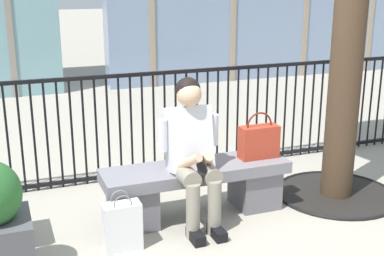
% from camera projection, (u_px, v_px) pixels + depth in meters
% --- Properties ---
extents(ground_plane, '(60.00, 60.00, 0.00)m').
position_uv_depth(ground_plane, '(196.00, 214.00, 4.48)').
color(ground_plane, '#A8A091').
extents(stone_bench, '(1.60, 0.44, 0.45)m').
position_uv_depth(stone_bench, '(196.00, 185.00, 4.41)').
color(stone_bench, slate).
rests_on(stone_bench, ground).
extents(seated_person_with_phone, '(0.52, 0.66, 1.21)m').
position_uv_depth(seated_person_with_phone, '(192.00, 148.00, 4.16)').
color(seated_person_with_phone, gray).
rests_on(seated_person_with_phone, ground).
extents(handbag_on_bench, '(0.35, 0.14, 0.41)m').
position_uv_depth(handbag_on_bench, '(259.00, 141.00, 4.50)').
color(handbag_on_bench, '#B23823').
rests_on(handbag_on_bench, stone_bench).
extents(shopping_bag, '(0.28, 0.15, 0.46)m').
position_uv_depth(shopping_bag, '(122.00, 226.00, 3.86)').
color(shopping_bag, white).
rests_on(shopping_bag, ground).
extents(plaza_railing, '(8.08, 0.04, 1.08)m').
position_uv_depth(plaza_railing, '(159.00, 123.00, 5.25)').
color(plaza_railing, black).
rests_on(plaza_railing, ground).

